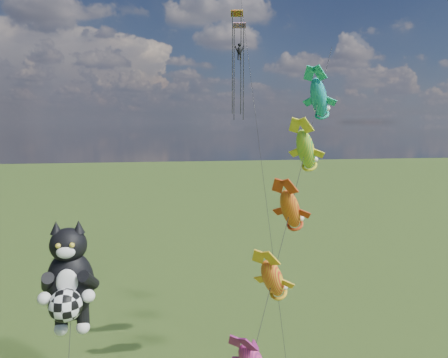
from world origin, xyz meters
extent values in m
ellipsoid|color=black|center=(1.36, 3.71, 7.00)|extent=(2.40, 1.98, 3.42)
ellipsoid|color=black|center=(1.36, 3.60, 9.03)|extent=(1.85, 1.69, 1.73)
cone|color=black|center=(0.83, 3.60, 9.94)|extent=(0.61, 0.61, 0.64)
cone|color=black|center=(1.89, 3.60, 9.94)|extent=(0.61, 0.61, 0.64)
ellipsoid|color=white|center=(1.36, 2.91, 8.87)|extent=(0.91, 0.47, 0.62)
ellipsoid|color=white|center=(1.36, 2.91, 7.32)|extent=(1.08, 0.43, 1.41)
sphere|color=gold|center=(1.04, 2.83, 9.22)|extent=(0.26, 0.26, 0.26)
sphere|color=gold|center=(1.68, 2.83, 9.22)|extent=(0.26, 0.26, 0.26)
sphere|color=white|center=(0.35, 2.59, 6.73)|extent=(0.64, 0.64, 0.64)
sphere|color=white|center=(2.37, 2.59, 6.73)|extent=(0.64, 0.64, 0.64)
sphere|color=white|center=(0.83, 3.55, 4.70)|extent=(0.68, 0.68, 0.68)
sphere|color=white|center=(1.89, 3.55, 4.70)|extent=(0.68, 0.68, 0.68)
sphere|color=white|center=(1.36, 2.27, 6.47)|extent=(1.58, 1.58, 1.58)
cylinder|color=black|center=(11.43, 0.47, 9.81)|extent=(9.49, 12.72, 19.35)
ellipsoid|color=red|center=(10.68, -0.55, 8.27)|extent=(2.07, 2.36, 2.54)
ellipsoid|color=orange|center=(12.00, 1.23, 10.97)|extent=(2.07, 2.36, 2.54)
ellipsoid|color=green|center=(13.32, 3.00, 13.68)|extent=(2.07, 2.36, 2.54)
ellipsoid|color=#198ABF|center=(14.65, 4.78, 16.39)|extent=(2.07, 2.36, 2.54)
cylinder|color=black|center=(13.34, 13.19, 13.69)|extent=(0.34, 17.09, 27.10)
cube|color=green|center=(12.70, 18.66, 24.04)|extent=(1.07, 0.63, 0.53)
cylinder|color=black|center=(12.35, 18.66, 19.80)|extent=(0.08, 0.08, 8.49)
cylinder|color=black|center=(13.06, 18.66, 19.80)|extent=(0.08, 0.08, 8.49)
cube|color=#1935D0|center=(13.49, 21.72, 23.75)|extent=(1.27, 0.63, 0.51)
cylinder|color=black|center=(13.06, 21.72, 19.42)|extent=(0.08, 0.08, 8.66)
cylinder|color=black|center=(13.92, 21.72, 19.42)|extent=(0.08, 0.08, 8.66)
camera|label=1|loc=(5.63, -18.35, 15.06)|focal=35.00mm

